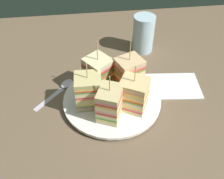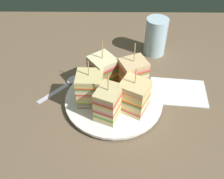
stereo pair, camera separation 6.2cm
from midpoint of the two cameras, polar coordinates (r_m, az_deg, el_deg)
The scene contains 11 objects.
ground_plane at distance 65.42cm, azimuth -2.70°, elevation -3.48°, with size 123.72×97.14×1.80cm, color brown.
plate at distance 64.15cm, azimuth -2.75°, elevation -2.42°, with size 24.42×24.42×1.39cm.
sandwich_wedge_0 at distance 64.42cm, azimuth -5.77°, elevation 3.51°, with size 8.20×8.30×13.54cm.
sandwich_wedge_1 at distance 60.28cm, azimuth -8.13°, elevation -0.44°, with size 6.35×5.92×12.14cm.
sandwich_wedge_2 at distance 56.96cm, azimuth -3.58°, elevation -3.31°, with size 6.87×7.56×12.11cm.
sandwich_wedge_3 at distance 58.85cm, azimuth 1.82°, elevation -1.24°, with size 8.02×7.75×12.40cm.
sandwich_wedge_4 at distance 63.45cm, azimuth 0.98°, elevation 3.26°, with size 7.71×7.23×13.99cm.
chip_pile at distance 62.22cm, azimuth -3.35°, elevation -2.11°, with size 6.62×7.04×2.99cm.
spoon at distance 69.96cm, azimuth -13.33°, elevation 0.46°, with size 10.73×11.19×1.00cm.
napkin at distance 69.98cm, azimuth 10.91°, elevation 0.77°, with size 14.49×10.16×0.50cm, color white.
drinking_glass at distance 79.93cm, azimuth 4.73°, elevation 11.68°, with size 6.52×6.52×11.43cm.
Camera 1 is at (5.68, 44.31, 46.98)cm, focal length 40.96 mm.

